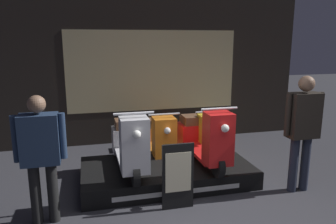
{
  "coord_description": "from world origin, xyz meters",
  "views": [
    {
      "loc": [
        -1.43,
        -3.21,
        2.21
      ],
      "look_at": [
        -0.1,
        2.02,
        1.01
      ],
      "focal_mm": 35.0,
      "sensor_mm": 36.0,
      "label": 1
    }
  ],
  "objects": [
    {
      "name": "shop_wall_back",
      "position": [
        0.0,
        3.72,
        1.6
      ],
      "size": [
        6.64,
        0.09,
        3.2
      ],
      "color": "#28231E",
      "rests_on": "ground_plane"
    },
    {
      "name": "display_platform",
      "position": [
        -0.25,
        1.51,
        0.14
      ],
      "size": [
        2.63,
        1.37,
        0.28
      ],
      "color": "black",
      "rests_on": "ground_plane"
    },
    {
      "name": "scooter_display_left",
      "position": [
        -0.84,
        1.46,
        0.68
      ],
      "size": [
        0.53,
        1.72,
        1.02
      ],
      "color": "black",
      "rests_on": "display_platform"
    },
    {
      "name": "scooter_display_right",
      "position": [
        0.34,
        1.46,
        0.68
      ],
      "size": [
        0.53,
        1.72,
        1.02
      ],
      "color": "black",
      "rests_on": "display_platform"
    },
    {
      "name": "scooter_backrow_0",
      "position": [
        -0.2,
        2.48,
        0.4
      ],
      "size": [
        0.53,
        1.72,
        1.02
      ],
      "color": "black",
      "rests_on": "ground_plane"
    },
    {
      "name": "scooter_backrow_1",
      "position": [
        0.61,
        2.48,
        0.4
      ],
      "size": [
        0.53,
        1.72,
        1.02
      ],
      "color": "black",
      "rests_on": "ground_plane"
    },
    {
      "name": "person_left_browsing",
      "position": [
        -1.99,
        0.72,
        0.94
      ],
      "size": [
        0.6,
        0.25,
        1.59
      ],
      "color": "black",
      "rests_on": "ground_plane"
    },
    {
      "name": "person_right_browsing",
      "position": [
        1.57,
        0.72,
        1.02
      ],
      "size": [
        0.6,
        0.24,
        1.72
      ],
      "color": "#232838",
      "rests_on": "ground_plane"
    },
    {
      "name": "price_sign_board",
      "position": [
        -0.32,
        0.64,
        0.45
      ],
      "size": [
        0.42,
        0.04,
        0.9
      ],
      "color": "black",
      "rests_on": "ground_plane"
    }
  ]
}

